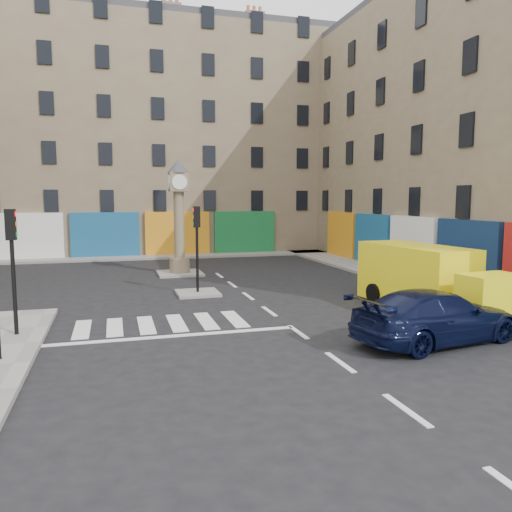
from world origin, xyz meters
name	(u,v)px	position (x,y,z in m)	size (l,w,h in m)	color
ground	(310,341)	(0.00, 0.00, 0.00)	(120.00, 120.00, 0.00)	black
sidewalk_right	(391,276)	(8.70, 10.00, 0.07)	(2.60, 30.00, 0.15)	gray
sidewalk_far	(136,257)	(-4.00, 22.20, 0.07)	(32.00, 2.40, 0.15)	gray
island_near	(198,293)	(-2.00, 8.00, 0.06)	(1.80, 1.80, 0.12)	gray
island_far	(180,273)	(-2.00, 14.00, 0.06)	(2.40, 2.40, 0.12)	gray
building_right	(497,128)	(15.00, 10.00, 8.00)	(10.00, 30.00, 16.00)	#8A775A
building_far	(130,143)	(-4.00, 28.00, 8.50)	(32.00, 10.00, 17.00)	#7D7053
traffic_light_left_far	(12,251)	(-8.30, 2.60, 2.62)	(0.28, 0.22, 3.70)	black
traffic_light_island	(197,235)	(-2.00, 8.00, 2.59)	(0.28, 0.22, 3.70)	black
clock_pillar	(179,210)	(-2.00, 14.00, 3.55)	(1.20, 1.20, 6.10)	#8A775A
navy_sedan	(436,316)	(3.46, -1.11, 0.77)	(2.15, 5.30, 1.54)	black
yellow_van	(427,279)	(5.62, 2.48, 1.19)	(2.74, 6.74, 2.39)	yellow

